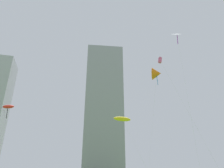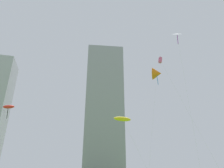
{
  "view_description": "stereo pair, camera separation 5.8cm",
  "coord_description": "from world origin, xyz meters",
  "px_view_note": "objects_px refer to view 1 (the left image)",
  "views": [
    {
      "loc": [
        -7.92,
        -7.83,
        1.54
      ],
      "look_at": [
        -0.53,
        12.14,
        11.3
      ],
      "focal_mm": 34.17,
      "sensor_mm": 36.0,
      "label": 1
    },
    {
      "loc": [
        -7.87,
        -7.85,
        1.54
      ],
      "look_at": [
        -0.53,
        12.14,
        11.3
      ],
      "focal_mm": 34.17,
      "sensor_mm": 36.0,
      "label": 2
    }
  ],
  "objects_px": {
    "distant_highrise_1": "(104,110)",
    "kite_flying_1": "(8,107)",
    "kite_flying_0": "(122,119)",
    "kite_flying_3": "(177,35)",
    "kite_flying_4": "(160,61)",
    "kite_flying_2": "(157,74)"
  },
  "relations": [
    {
      "from": "distant_highrise_1",
      "to": "kite_flying_1",
      "type": "bearing_deg",
      "value": -106.06
    },
    {
      "from": "kite_flying_0",
      "to": "distant_highrise_1",
      "type": "bearing_deg",
      "value": 73.87
    },
    {
      "from": "kite_flying_0",
      "to": "kite_flying_3",
      "type": "bearing_deg",
      "value": -29.3
    },
    {
      "from": "kite_flying_2",
      "to": "kite_flying_3",
      "type": "relative_size",
      "value": 0.94
    },
    {
      "from": "kite_flying_0",
      "to": "kite_flying_4",
      "type": "relative_size",
      "value": 0.48
    },
    {
      "from": "kite_flying_1",
      "to": "distant_highrise_1",
      "type": "xyz_separation_m",
      "value": [
        44.82,
        76.85,
        27.16
      ]
    },
    {
      "from": "kite_flying_3",
      "to": "kite_flying_0",
      "type": "bearing_deg",
      "value": 150.7
    },
    {
      "from": "kite_flying_1",
      "to": "distant_highrise_1",
      "type": "distance_m",
      "value": 93.02
    },
    {
      "from": "kite_flying_1",
      "to": "kite_flying_2",
      "type": "distance_m",
      "value": 32.02
    },
    {
      "from": "kite_flying_3",
      "to": "kite_flying_4",
      "type": "bearing_deg",
      "value": 109.34
    },
    {
      "from": "distant_highrise_1",
      "to": "kite_flying_2",
      "type": "bearing_deg",
      "value": -85.89
    },
    {
      "from": "kite_flying_4",
      "to": "distant_highrise_1",
      "type": "distance_m",
      "value": 96.7
    },
    {
      "from": "kite_flying_0",
      "to": "distant_highrise_1",
      "type": "height_order",
      "value": "distant_highrise_1"
    },
    {
      "from": "kite_flying_1",
      "to": "kite_flying_0",
      "type": "bearing_deg",
      "value": -38.87
    },
    {
      "from": "distant_highrise_1",
      "to": "kite_flying_4",
      "type": "bearing_deg",
      "value": -87.35
    },
    {
      "from": "kite_flying_0",
      "to": "kite_flying_1",
      "type": "distance_m",
      "value": 23.97
    },
    {
      "from": "kite_flying_0",
      "to": "kite_flying_1",
      "type": "height_order",
      "value": "kite_flying_1"
    },
    {
      "from": "kite_flying_1",
      "to": "kite_flying_3",
      "type": "xyz_separation_m",
      "value": [
        27.27,
        -19.79,
        10.57
      ]
    },
    {
      "from": "kite_flying_1",
      "to": "kite_flying_3",
      "type": "bearing_deg",
      "value": -35.97
    },
    {
      "from": "kite_flying_3",
      "to": "kite_flying_4",
      "type": "relative_size",
      "value": 1.16
    },
    {
      "from": "kite_flying_1",
      "to": "kite_flying_2",
      "type": "relative_size",
      "value": 0.63
    },
    {
      "from": "kite_flying_2",
      "to": "distant_highrise_1",
      "type": "distance_m",
      "value": 88.71
    }
  ]
}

